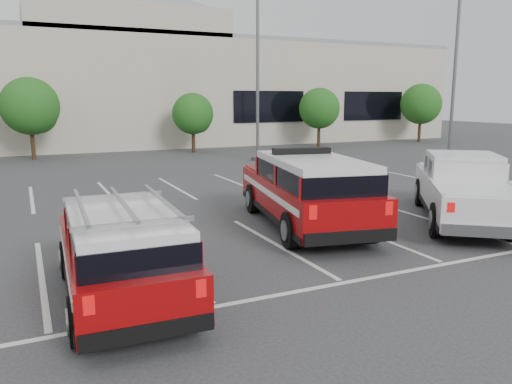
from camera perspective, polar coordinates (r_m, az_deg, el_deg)
ground at (r=12.46m, az=2.45°, el=-6.11°), size 120.00×120.00×0.00m
stall_markings at (r=16.45m, az=-4.80°, el=-1.99°), size 23.00×15.00×0.01m
convention_building at (r=42.84m, az=-17.77°, el=11.62°), size 60.00×16.99×13.20m
tree_mid_left at (r=32.63m, az=-24.27°, el=8.72°), size 3.37×3.37×4.85m
tree_mid_right at (r=34.32m, az=-7.11°, el=8.71°), size 2.77×2.77×3.99m
tree_right at (r=38.60m, az=7.33°, el=9.30°), size 3.07×3.07×4.42m
tree_far_right at (r=44.75m, az=18.38°, el=9.37°), size 3.37×3.37×4.85m
light_pole_mid at (r=29.43m, az=0.19°, el=13.72°), size 0.90×0.60×10.24m
light_pole_right at (r=29.83m, az=21.78°, el=12.94°), size 0.90×0.60×10.24m
fire_chief_suv at (r=14.08m, az=5.82°, el=-0.43°), size 3.48×6.59×2.20m
white_pickup at (r=16.00m, az=22.68°, el=-0.31°), size 5.61×6.39×1.95m
ladder_suv at (r=9.25m, az=-14.99°, el=-7.51°), size 2.06×4.89×1.90m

